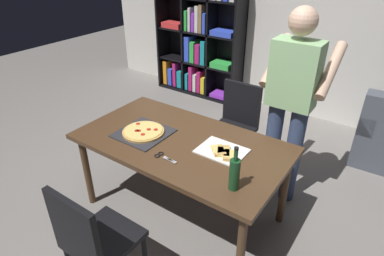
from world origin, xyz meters
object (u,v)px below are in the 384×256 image
at_px(chair_far_side, 236,121).
at_px(dining_table, 182,148).
at_px(kitchen_scissors, 163,156).
at_px(chair_near_camera, 92,238).
at_px(bookshelf, 199,31).
at_px(person_serving_pizza, 291,99).
at_px(pepperoni_pizza_on_tray, 143,132).
at_px(wine_bottle, 234,173).

bearing_deg(chair_far_side, dining_table, -90.00).
height_order(chair_far_side, kitchen_scissors, chair_far_side).
relative_size(dining_table, chair_near_camera, 1.89).
height_order(dining_table, bookshelf, bookshelf).
height_order(dining_table, person_serving_pizza, person_serving_pizza).
height_order(dining_table, kitchen_scissors, kitchen_scissors).
distance_m(chair_far_side, person_serving_pizza, 0.81).
relative_size(pepperoni_pizza_on_tray, kitchen_scissors, 2.10).
relative_size(dining_table, bookshelf, 0.87).
relative_size(chair_far_side, pepperoni_pizza_on_tray, 2.20).
xyz_separation_m(chair_near_camera, person_serving_pizza, (0.60, 1.70, 0.49)).
bearing_deg(person_serving_pizza, wine_bottle, -88.73).
xyz_separation_m(bookshelf, wine_bottle, (2.05, -2.65, -0.11)).
xyz_separation_m(dining_table, bookshelf, (-1.42, 2.37, 0.30)).
distance_m(chair_far_side, pepperoni_pizza_on_tray, 1.13).
bearing_deg(dining_table, kitchen_scissors, -84.89).
height_order(chair_near_camera, kitchen_scissors, chair_near_camera).
distance_m(chair_near_camera, kitchen_scissors, 0.74).
bearing_deg(chair_far_side, person_serving_pizza, -20.05).
relative_size(dining_table, person_serving_pizza, 0.97).
distance_m(chair_far_side, kitchen_scissors, 1.25).
distance_m(person_serving_pizza, wine_bottle, 1.02).
height_order(dining_table, chair_far_side, chair_far_side).
xyz_separation_m(chair_near_camera, wine_bottle, (0.63, 0.68, 0.36)).
xyz_separation_m(chair_far_side, wine_bottle, (0.63, -1.23, 0.36)).
distance_m(bookshelf, wine_bottle, 3.35).
distance_m(chair_near_camera, bookshelf, 3.65).
xyz_separation_m(bookshelf, person_serving_pizza, (2.02, -1.64, 0.02)).
relative_size(person_serving_pizza, pepperoni_pizza_on_tray, 4.28).
bearing_deg(pepperoni_pizza_on_tray, dining_table, 14.97).
xyz_separation_m(bookshelf, pepperoni_pizza_on_tray, (1.09, -2.46, -0.21)).
relative_size(wine_bottle, kitchen_scissors, 1.62).
relative_size(bookshelf, kitchen_scissors, 10.01).
bearing_deg(person_serving_pizza, chair_far_side, 159.95).
xyz_separation_m(bookshelf, kitchen_scissors, (1.44, -2.64, -0.22)).
bearing_deg(chair_near_camera, kitchen_scissors, 88.06).
bearing_deg(bookshelf, dining_table, -59.10).
bearing_deg(dining_table, bookshelf, 120.90).
bearing_deg(wine_bottle, chair_near_camera, -132.53).
bearing_deg(dining_table, chair_far_side, 90.00).
bearing_deg(dining_table, wine_bottle, -23.78).
distance_m(bookshelf, kitchen_scissors, 3.02).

